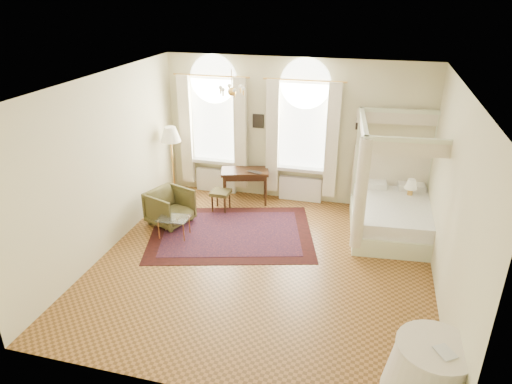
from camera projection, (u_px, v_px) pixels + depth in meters
ground at (262, 264)px, 8.38m from camera, size 6.00×6.00×0.00m
room_walls at (263, 164)px, 7.57m from camera, size 6.00×6.00×6.00m
window_left at (214, 134)px, 10.74m from camera, size 1.62×0.27×3.29m
window_right at (302, 141)px, 10.26m from camera, size 1.62×0.27×3.29m
chandelier at (232, 90)px, 8.45m from camera, size 0.51×0.45×0.50m
wall_pictures at (299, 122)px, 10.20m from camera, size 2.54×0.03×0.39m
canopy_bed at (395, 210)px, 9.24m from camera, size 1.97×2.33×2.36m
nightstand at (412, 210)px, 9.74m from camera, size 0.44×0.39×0.62m
nightstand_lamp at (411, 185)px, 9.55m from camera, size 0.26×0.26×0.38m
writing_desk at (245, 175)px, 10.52m from camera, size 1.19×0.83×0.81m
laptop at (256, 172)px, 10.36m from camera, size 0.39×0.31×0.03m
stool at (221, 194)px, 10.28m from camera, size 0.42×0.42×0.47m
armchair at (170, 207)px, 9.70m from camera, size 1.05×1.04×0.75m
coffee_table at (174, 220)px, 9.18m from camera, size 0.63×0.46×0.42m
floor_lamp at (171, 138)px, 10.32m from camera, size 0.46×0.46×1.79m
oriental_rug at (231, 233)px, 9.43m from camera, size 3.82×3.17×0.01m
side_table at (431, 371)px, 5.56m from camera, size 1.15×1.15×0.78m
book at (438, 354)px, 5.26m from camera, size 0.29×0.31×0.02m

